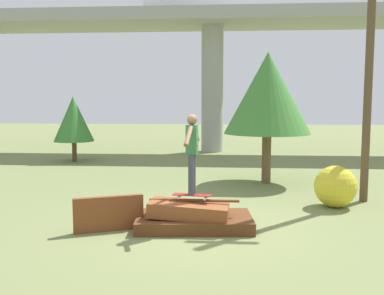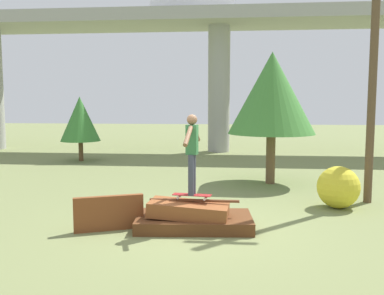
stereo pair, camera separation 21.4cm
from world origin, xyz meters
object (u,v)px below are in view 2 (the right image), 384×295
skater (192,148)px  utility_pole (374,45)px  tree_behind_right (272,93)px  car_on_overpass_left (192,3)px  tree_behind_left (80,119)px  bush_yellow_flowering (338,187)px  skateboard (192,195)px

skater → utility_pole: utility_pole is taller
skater → utility_pole: 5.48m
skater → tree_behind_right: size_ratio=0.40×
car_on_overpass_left → utility_pole: car_on_overpass_left is taller
skater → car_on_overpass_left: (-1.34, 13.56, 5.87)m
tree_behind_right → utility_pole: bearing=-45.8°
utility_pole → tree_behind_left: utility_pole is taller
tree_behind_left → tree_behind_right: tree_behind_right is taller
tree_behind_right → bush_yellow_flowering: size_ratio=4.02×
skater → bush_yellow_flowering: bearing=30.1°
skater → car_on_overpass_left: bearing=95.6°
tree_behind_left → skater: bearing=-58.3°
skateboard → tree_behind_left: tree_behind_left is taller
utility_pole → bush_yellow_flowering: (-0.89, -0.67, -3.41)m
bush_yellow_flowering → skateboard: bearing=-149.9°
tree_behind_left → bush_yellow_flowering: size_ratio=2.73×
car_on_overpass_left → utility_pole: size_ratio=0.55×
skateboard → tree_behind_right: size_ratio=0.20×
car_on_overpass_left → utility_pole: bearing=-63.1°
utility_pole → tree_behind_left: (-9.95, 6.64, -2.11)m
skater → tree_behind_right: 5.44m
bush_yellow_flowering → car_on_overpass_left: bearing=111.9°
skateboard → tree_behind_left: size_ratio=0.29×
skater → tree_behind_left: bearing=121.7°
car_on_overpass_left → skater: bearing=-84.4°
car_on_overpass_left → tree_behind_left: car_on_overpass_left is taller
utility_pole → skater: bearing=-148.3°
tree_behind_left → bush_yellow_flowering: (9.06, -7.31, -1.30)m
car_on_overpass_left → tree_behind_right: (3.31, -8.63, -4.69)m
skater → utility_pole: bearing=31.7°
skateboard → tree_behind_left: 10.93m
car_on_overpass_left → tree_behind_right: car_on_overpass_left is taller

